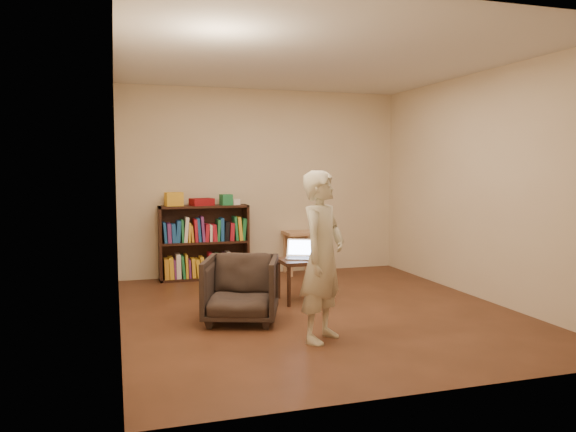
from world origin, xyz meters
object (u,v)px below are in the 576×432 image
object	(u,v)px
laptop	(299,254)
armchair	(241,289)
side_table	(301,266)
bookshelf	(204,246)
stool	(299,240)
person	(322,256)

from	to	relation	value
laptop	armchair	bearing A→B (deg)	-116.22
side_table	bookshelf	bearing A→B (deg)	117.44
stool	person	bearing A→B (deg)	-104.61
armchair	person	world-z (taller)	person
laptop	person	world-z (taller)	person
stool	armchair	xyz separation A→B (m)	(-1.33, -2.19, -0.16)
bookshelf	stool	xyz separation A→B (m)	(1.34, -0.06, 0.05)
armchair	laptop	xyz separation A→B (m)	(0.84, 0.71, 0.21)
stool	laptop	world-z (taller)	laptop
bookshelf	laptop	size ratio (longest dim) A/B	2.90
bookshelf	person	xyz separation A→B (m)	(0.57, -3.04, 0.30)
laptop	person	size ratio (longest dim) A/B	0.28
bookshelf	stool	bearing A→B (deg)	-2.73
bookshelf	laptop	xyz separation A→B (m)	(0.86, -1.54, 0.09)
side_table	person	distance (m)	1.49
armchair	laptop	size ratio (longest dim) A/B	1.72
armchair	side_table	bearing A→B (deg)	56.86
bookshelf	laptop	world-z (taller)	bookshelf
stool	armchair	world-z (taller)	armchair
bookshelf	armchair	world-z (taller)	bookshelf
stool	side_table	xyz separation A→B (m)	(-0.50, -1.56, -0.09)
side_table	laptop	xyz separation A→B (m)	(0.01, 0.08, 0.13)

